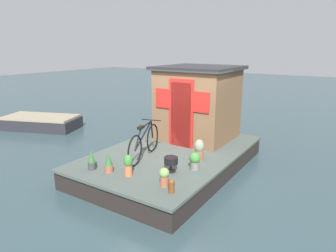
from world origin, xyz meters
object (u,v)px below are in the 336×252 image
at_px(houseboat_cabin, 198,103).
at_px(bicycle, 144,142).
at_px(potted_plant_succulent, 199,149).
at_px(potted_plant_mint, 195,160).
at_px(potted_plant_geranium, 128,165).
at_px(potted_plant_lavender, 109,163).
at_px(potted_plant_basil, 92,160).
at_px(dinghy_boat, 41,122).
at_px(charcoal_grill, 171,161).
at_px(mooring_bollard, 171,185).
at_px(potted_plant_thyme, 164,176).

xyz_separation_m(houseboat_cabin, bicycle, (-2.17, 0.28, -0.65)).
bearing_deg(potted_plant_succulent, houseboat_cabin, 28.93).
relative_size(potted_plant_mint, potted_plant_geranium, 0.85).
distance_m(potted_plant_mint, potted_plant_succulent, 0.59).
xyz_separation_m(houseboat_cabin, potted_plant_lavender, (-3.26, 0.41, -0.84)).
height_order(potted_plant_mint, potted_plant_succulent, potted_plant_succulent).
height_order(bicycle, potted_plant_basil, bicycle).
bearing_deg(potted_plant_geranium, potted_plant_basil, 101.55).
bearing_deg(potted_plant_basil, dinghy_boat, 65.11).
bearing_deg(potted_plant_basil, charcoal_grill, -61.10).
distance_m(potted_plant_geranium, charcoal_grill, 0.91).
bearing_deg(potted_plant_mint, charcoal_grill, 136.35).
bearing_deg(mooring_bollard, potted_plant_lavender, 87.47).
bearing_deg(potted_plant_succulent, charcoal_grill, 169.18).
height_order(potted_plant_geranium, charcoal_grill, potted_plant_geranium).
height_order(potted_plant_succulent, potted_plant_thyme, potted_plant_succulent).
relative_size(potted_plant_geranium, charcoal_grill, 1.38).
bearing_deg(potted_plant_thyme, bicycle, 50.74).
bearing_deg(potted_plant_thyme, potted_plant_lavender, 93.03).
relative_size(potted_plant_basil, mooring_bollard, 1.73).
height_order(charcoal_grill, dinghy_boat, charcoal_grill).
height_order(potted_plant_mint, potted_plant_basil, potted_plant_basil).
bearing_deg(mooring_bollard, dinghy_boat, 71.39).
bearing_deg(charcoal_grill, dinghy_boat, 76.09).
bearing_deg(potted_plant_mint, mooring_bollard, -172.61).
distance_m(houseboat_cabin, bicycle, 2.29).
relative_size(potted_plant_geranium, potted_plant_basil, 0.99).
bearing_deg(potted_plant_succulent, bicycle, 117.33).
xyz_separation_m(potted_plant_succulent, dinghy_boat, (0.81, 7.26, -0.50)).
height_order(houseboat_cabin, bicycle, houseboat_cabin).
relative_size(houseboat_cabin, potted_plant_lavender, 4.86).
bearing_deg(potted_plant_geranium, potted_plant_succulent, -26.87).
distance_m(potted_plant_succulent, potted_plant_thyme, 1.61).
height_order(potted_plant_thyme, mooring_bollard, potted_plant_thyme).
bearing_deg(houseboat_cabin, potted_plant_succulent, -151.07).
xyz_separation_m(potted_plant_geranium, dinghy_boat, (2.41, 6.45, -0.48)).
bearing_deg(potted_plant_thyme, potted_plant_geranium, 89.34).
bearing_deg(houseboat_cabin, potted_plant_lavender, 172.91).
height_order(potted_plant_basil, dinghy_boat, potted_plant_basil).
bearing_deg(dinghy_boat, houseboat_cabin, -83.12).
distance_m(bicycle, potted_plant_succulent, 1.30).
xyz_separation_m(potted_plant_basil, dinghy_boat, (2.59, 5.57, -0.46)).
distance_m(potted_plant_geranium, potted_plant_basil, 0.90).
bearing_deg(potted_plant_geranium, charcoal_grill, -43.95).
xyz_separation_m(bicycle, charcoal_grill, (-0.35, -0.97, -0.16)).
height_order(bicycle, charcoal_grill, bicycle).
relative_size(bicycle, potted_plant_succulent, 3.41).
bearing_deg(potted_plant_lavender, potted_plant_basil, 103.31).
xyz_separation_m(potted_plant_geranium, potted_plant_basil, (-0.18, 0.88, -0.02)).
relative_size(bicycle, potted_plant_lavender, 3.93).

